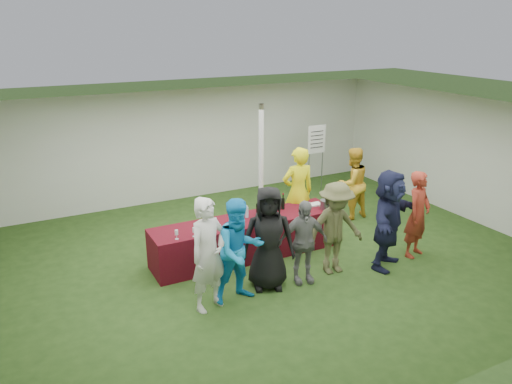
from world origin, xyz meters
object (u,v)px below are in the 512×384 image
customer_1 (240,251)px  staff_pourer (298,192)px  serving_table (247,238)px  staff_back (352,183)px  customer_4 (335,228)px  wine_list_sign (316,145)px  customer_5 (388,219)px  dump_bucket (325,204)px  customer_2 (268,238)px  customer_0 (208,255)px  customer_3 (303,242)px  customer_6 (418,214)px

customer_1 → staff_pourer: bearing=37.2°
serving_table → staff_pourer: 1.53m
staff_back → customer_4: size_ratio=0.97×
wine_list_sign → customer_5: (-1.04, -3.87, -0.41)m
serving_table → staff_back: staff_back is taller
customer_4 → wine_list_sign: bearing=64.4°
dump_bucket → staff_pourer: (-0.24, 0.63, 0.10)m
dump_bucket → customer_1: 2.63m
customer_1 → wine_list_sign: bearing=41.6°
customer_2 → customer_4: 1.28m
customer_0 → customer_3: size_ratio=1.23×
customer_1 → customer_5: customer_5 is taller
customer_1 → customer_5: (2.83, -0.16, 0.06)m
customer_5 → customer_2: bearing=139.3°
wine_list_sign → customer_0: (-4.39, -3.72, -0.41)m
customer_1 → customer_4: customer_1 is taller
dump_bucket → customer_5: size_ratio=0.12×
customer_5 → customer_6: size_ratio=1.10×
customer_5 → customer_6: 0.81m
wine_list_sign → customer_2: size_ratio=1.03×
dump_bucket → customer_4: (-0.51, -1.04, -0.01)m
customer_4 → customer_6: customer_4 is taller
customer_5 → customer_4: bearing=133.2°
dump_bucket → customer_6: 1.72m
customer_0 → dump_bucket: bearing=2.0°
dump_bucket → customer_2: (-1.79, -0.97, 0.04)m
dump_bucket → customer_6: bearing=-43.5°
wine_list_sign → customer_0: 5.77m
staff_pourer → customer_1: bearing=45.4°
wine_list_sign → staff_pourer: size_ratio=0.96×
wine_list_sign → customer_6: (-0.25, -3.78, -0.49)m
dump_bucket → customer_5: (0.45, -1.28, 0.07)m
customer_4 → customer_0: bearing=-174.5°
serving_table → dump_bucket: bearing=-7.8°
staff_pourer → customer_3: bearing=67.1°
wine_list_sign → customer_3: bearing=-126.2°
wine_list_sign → staff_pourer: bearing=-131.6°
serving_table → staff_pourer: bearing=16.8°
wine_list_sign → customer_6: wine_list_sign is taller
serving_table → staff_back: 3.07m
wine_list_sign → customer_2: wine_list_sign is taller
staff_back → customer_6: (-0.10, -2.10, 0.02)m
staff_pourer → staff_back: 1.63m
dump_bucket → customer_0: bearing=-158.7°
serving_table → customer_5: size_ratio=1.98×
customer_0 → customer_4: bearing=-17.1°
staff_back → wine_list_sign: bearing=-97.5°
staff_pourer → customer_4: 1.70m
customer_3 → customer_6: (2.44, -0.11, 0.09)m
dump_bucket → customer_4: customer_4 is taller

